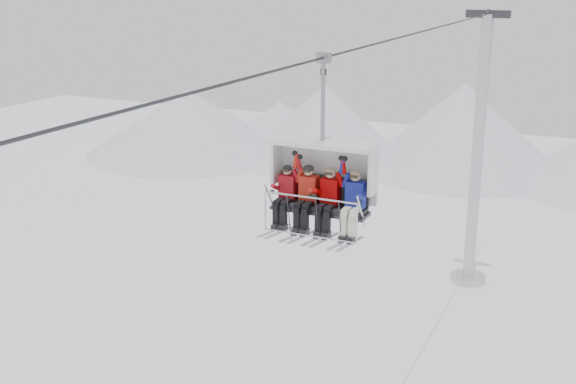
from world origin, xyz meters
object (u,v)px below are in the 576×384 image
at_px(chairlift_carrier, 324,173).
at_px(skier_far_right, 354,201).
at_px(skier_center_left, 307,195).
at_px(skier_center_right, 328,198).
at_px(skier_far_left, 286,193).
at_px(lift_tower_right, 476,172).

bearing_deg(chairlift_carrier, skier_far_right, -19.95).
height_order(skier_center_left, skier_center_right, same).
height_order(skier_far_left, skier_far_right, skier_far_right).
bearing_deg(skier_center_left, skier_far_right, 0.00).
distance_m(chairlift_carrier, skier_far_right, 1.01).
distance_m(skier_far_left, skier_far_right, 1.66).
xyz_separation_m(lift_tower_right, skier_far_right, (0.84, -20.34, 4.43)).
bearing_deg(skier_center_right, lift_tower_right, 90.67).
bearing_deg(skier_center_right, skier_far_right, 0.00).
bearing_deg(lift_tower_right, chairlift_carrier, -90.00).
relative_size(skier_center_left, skier_far_right, 1.00).
relative_size(chairlift_carrier, skier_far_left, 2.36).
height_order(skier_far_left, skier_center_right, skier_center_right).
relative_size(chairlift_carrier, skier_center_left, 2.36).
distance_m(chairlift_carrier, skier_center_right, 0.61).
relative_size(lift_tower_right, skier_center_left, 7.99).
bearing_deg(skier_center_right, skier_center_left, 180.00).
bearing_deg(chairlift_carrier, skier_center_right, -52.05).
xyz_separation_m(skier_center_left, skier_far_right, (1.13, 0.00, 0.00)).
height_order(lift_tower_right, skier_far_right, lift_tower_right).
height_order(chairlift_carrier, skier_center_right, chairlift_carrier).
xyz_separation_m(lift_tower_right, skier_center_right, (0.24, -20.34, 4.43)).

